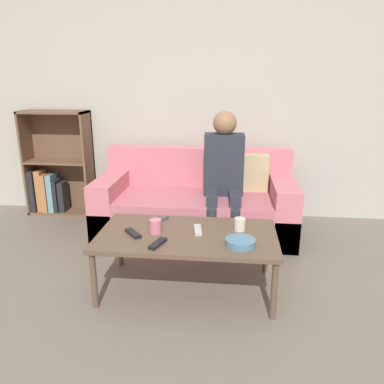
{
  "coord_description": "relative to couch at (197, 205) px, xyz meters",
  "views": [
    {
      "loc": [
        0.28,
        -1.65,
        1.47
      ],
      "look_at": [
        -0.03,
        1.25,
        0.57
      ],
      "focal_mm": 35.0,
      "sensor_mm": 36.0,
      "label": 1
    }
  ],
  "objects": [
    {
      "name": "tv_remote_1",
      "position": [
        -0.34,
        -1.14,
        0.17
      ],
      "size": [
        0.15,
        0.16,
        0.02
      ],
      "rotation": [
        0.0,
        0.0,
        0.71
      ],
      "color": "black",
      "rests_on": "coffee_table"
    },
    {
      "name": "cup_far",
      "position": [
        0.4,
        -0.98,
        0.21
      ],
      "size": [
        0.08,
        0.08,
        0.09
      ],
      "color": "silver",
      "rests_on": "coffee_table"
    },
    {
      "name": "coffee_table",
      "position": [
        0.03,
        -1.08,
        0.13
      ],
      "size": [
        1.24,
        0.68,
        0.43
      ],
      "color": "brown",
      "rests_on": "ground_plane"
    },
    {
      "name": "tv_remote_0",
      "position": [
        0.1,
        -1.03,
        0.17
      ],
      "size": [
        0.07,
        0.18,
        0.02
      ],
      "rotation": [
        0.0,
        0.0,
        0.15
      ],
      "color": "#B7B7BC",
      "rests_on": "coffee_table"
    },
    {
      "name": "couch",
      "position": [
        0.0,
        0.0,
        0.0
      ],
      "size": [
        1.87,
        0.85,
        0.79
      ],
      "color": "#D1707F",
      "rests_on": "ground_plane"
    },
    {
      "name": "ground_plane",
      "position": [
        0.04,
        -1.81,
        -0.27
      ],
      "size": [
        22.0,
        22.0,
        0.0
      ],
      "primitive_type": "plane",
      "color": "#70665B"
    },
    {
      "name": "cup_near",
      "position": [
        -0.19,
        -1.09,
        0.21
      ],
      "size": [
        0.08,
        0.08,
        0.1
      ],
      "color": "pink",
      "rests_on": "coffee_table"
    },
    {
      "name": "person_adult",
      "position": [
        0.26,
        -0.07,
        0.4
      ],
      "size": [
        0.38,
        0.61,
        1.18
      ],
      "rotation": [
        0.0,
        0.0,
        0.04
      ],
      "color": "#282D38",
      "rests_on": "ground_plane"
    },
    {
      "name": "tv_remote_2",
      "position": [
        -0.21,
        -0.87,
        0.17
      ],
      "size": [
        0.13,
        0.17,
        0.02
      ],
      "rotation": [
        0.0,
        0.0,
        -0.58
      ],
      "color": "#47474C",
      "rests_on": "coffee_table"
    },
    {
      "name": "tv_remote_3",
      "position": [
        -0.13,
        -1.28,
        0.17
      ],
      "size": [
        0.1,
        0.18,
        0.02
      ],
      "rotation": [
        0.0,
        0.0,
        -0.33
      ],
      "color": "black",
      "rests_on": "coffee_table"
    },
    {
      "name": "wall_back",
      "position": [
        0.04,
        0.55,
        1.03
      ],
      "size": [
        12.0,
        0.06,
        2.6
      ],
      "color": "#B7B2A8",
      "rests_on": "ground_plane"
    },
    {
      "name": "bookshelf",
      "position": [
        -1.62,
        0.39,
        0.18
      ],
      "size": [
        0.71,
        0.28,
        1.13
      ],
      "color": "brown",
      "rests_on": "ground_plane"
    },
    {
      "name": "snack_bowl",
      "position": [
        0.4,
        -1.23,
        0.18
      ],
      "size": [
        0.19,
        0.19,
        0.05
      ],
      "color": "teal",
      "rests_on": "coffee_table"
    }
  ]
}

